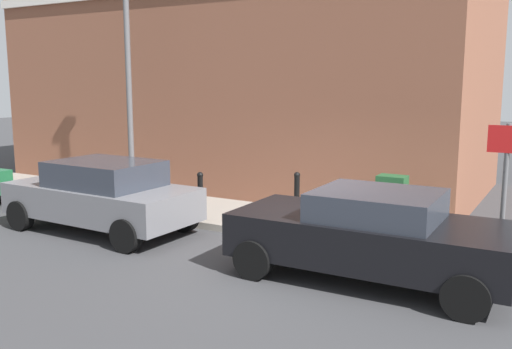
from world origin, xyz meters
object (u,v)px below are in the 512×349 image
object	(u,v)px
utility_cabinet	(391,207)
bollard_near_cabinet	(297,194)
street_sign	(505,173)
lamppost	(128,74)
car_grey	(102,195)
car_black	(371,234)
bollard_far_kerb	(200,194)

from	to	relation	value
utility_cabinet	bollard_near_cabinet	xyz separation A→B (m)	(0.10, 2.11, 0.02)
bollard_near_cabinet	street_sign	bearing A→B (deg)	-103.84
utility_cabinet	lamppost	distance (m)	7.17
car_grey	utility_cabinet	distance (m)	5.91
car_grey	bollard_near_cabinet	xyz separation A→B (m)	(2.44, -3.32, -0.08)
bollard_near_cabinet	street_sign	size ratio (longest dim) A/B	0.45
car_black	street_sign	size ratio (longest dim) A/B	1.88
bollard_near_cabinet	street_sign	xyz separation A→B (m)	(-1.04, -4.21, 0.96)
car_black	car_grey	world-z (taller)	car_grey
car_grey	bollard_near_cabinet	bearing A→B (deg)	-142.41
car_black	lamppost	distance (m)	7.85
street_sign	car_black	bearing A→B (deg)	130.00
car_grey	street_sign	distance (m)	7.71
utility_cabinet	bollard_far_kerb	size ratio (longest dim) A/B	1.11
utility_cabinet	bollard_far_kerb	distance (m)	4.03
utility_cabinet	bollard_far_kerb	world-z (taller)	utility_cabinet
car_grey	bollard_far_kerb	world-z (taller)	car_grey
car_black	lamppost	world-z (taller)	lamppost
car_black	car_grey	xyz separation A→B (m)	(0.05, 5.80, 0.03)
bollard_near_cabinet	street_sign	distance (m)	4.44
car_black	lamppost	xyz separation A→B (m)	(2.33, 7.06, 2.55)
car_black	utility_cabinet	world-z (taller)	car_black
car_grey	utility_cabinet	size ratio (longest dim) A/B	3.63
car_grey	lamppost	distance (m)	3.62
lamppost	car_black	bearing A→B (deg)	-108.24
lamppost	street_sign	bearing A→B (deg)	-95.72
car_black	street_sign	bearing A→B (deg)	-140.52
car_black	utility_cabinet	size ratio (longest dim) A/B	3.76
bollard_near_cabinet	bollard_far_kerb	size ratio (longest dim) A/B	1.00
car_black	car_grey	bearing A→B (deg)	-0.97
car_grey	bollard_far_kerb	bearing A→B (deg)	-135.93
bollard_near_cabinet	lamppost	xyz separation A→B (m)	(-0.16, 4.57, 2.60)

